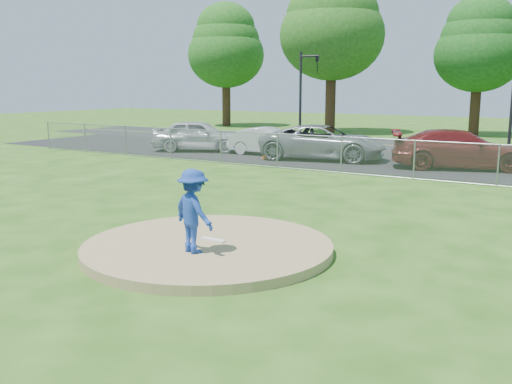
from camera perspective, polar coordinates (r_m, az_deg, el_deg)
ground at (r=21.17m, az=11.34°, el=0.73°), size 120.00×120.00×0.00m
pitchers_mound at (r=12.45m, az=-4.82°, el=-5.52°), size 5.40×5.40×0.20m
pitching_rubber at (r=12.57m, az=-4.29°, el=-4.78°), size 0.60×0.15×0.04m
chain_link_fence at (r=22.94m, az=13.14°, el=3.30°), size 40.00×0.06×1.50m
parking_lot at (r=27.31m, az=16.06°, el=2.71°), size 50.00×8.00×0.01m
street at (r=34.56m, az=19.40°, el=4.09°), size 60.00×7.00×0.01m
tree_far_left at (r=51.73m, az=-3.04°, el=14.45°), size 6.72×6.72×10.74m
tree_left at (r=44.73m, az=7.64°, el=16.50°), size 7.84×7.84×12.53m
tree_center at (r=44.48m, az=21.44°, el=13.63°), size 6.16×6.16×9.84m
traffic_signal_left at (r=35.39m, az=4.82°, el=10.23°), size 1.28×0.20×5.60m
pitcher at (r=11.57m, az=-6.27°, el=-1.91°), size 1.25×0.94×1.71m
traffic_cone at (r=28.15m, az=1.03°, el=4.13°), size 0.39×0.39×0.76m
parked_car_silver at (r=31.53m, az=-5.73°, el=5.65°), size 5.44×3.95×1.72m
parked_car_white at (r=29.63m, az=1.27°, el=5.08°), size 4.31×1.61×1.41m
parked_car_gray at (r=27.94m, az=6.71°, el=4.96°), size 6.50×3.99×1.68m
parked_car_darkred at (r=26.18m, az=19.71°, el=4.04°), size 6.25×4.20×1.68m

